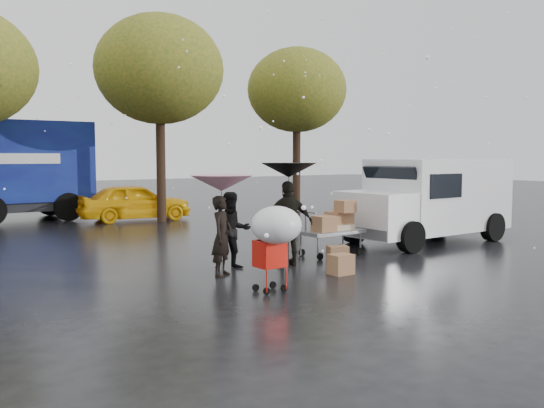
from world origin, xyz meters
TOP-DOWN VIEW (x-y plane):
  - ground at (0.00, 0.00)m, footprint 90.00×90.00m
  - person_pink at (-0.50, 0.85)m, footprint 0.67×0.63m
  - person_middle at (0.02, 1.30)m, footprint 0.89×0.77m
  - person_black at (1.17, 0.95)m, footprint 1.12×0.79m
  - umbrella_pink at (-0.50, 0.85)m, footprint 1.20×1.20m
  - umbrella_black at (1.17, 0.95)m, footprint 1.16×1.16m
  - vendor_cart at (2.78, 1.33)m, footprint 1.52×0.80m
  - shopping_cart at (-0.51, -0.90)m, footprint 0.84×0.84m
  - white_van at (6.27, 1.45)m, footprint 4.91×2.18m
  - box_ground_near at (1.42, -0.38)m, footprint 0.44×0.36m
  - box_ground_far at (2.33, 0.70)m, footprint 0.52×0.47m
  - yellow_taxi at (1.86, 10.83)m, footprint 4.06×2.08m
  - tree_row at (-0.47, 10.00)m, footprint 21.60×4.40m

SIDE VIEW (x-z plane):
  - ground at x=0.00m, z-range 0.00..0.00m
  - box_ground_far at x=2.33m, z-range 0.00..0.33m
  - box_ground_near at x=1.42m, z-range 0.00..0.39m
  - yellow_taxi at x=1.86m, z-range 0.00..1.32m
  - vendor_cart at x=2.78m, z-range 0.09..1.36m
  - person_pink at x=-0.50m, z-range 0.00..1.53m
  - person_middle at x=0.02m, z-range 0.00..1.56m
  - person_black at x=1.17m, z-range 0.00..1.77m
  - shopping_cart at x=-0.51m, z-range 0.33..1.80m
  - white_van at x=6.27m, z-range 0.06..2.26m
  - umbrella_pink at x=-0.50m, z-range 0.81..2.73m
  - umbrella_black at x=1.17m, z-range 0.92..3.06m
  - tree_row at x=-0.47m, z-range 1.46..8.58m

